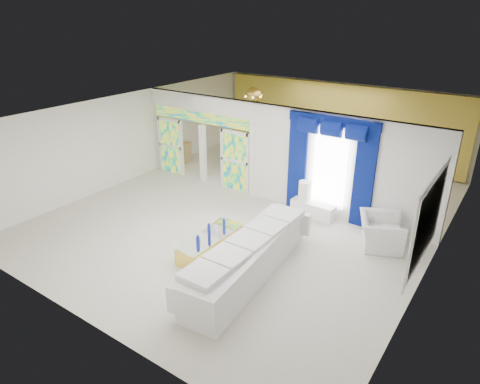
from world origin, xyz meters
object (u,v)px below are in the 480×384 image
Objects in this scene: white_sofa at (249,259)px; grand_piano at (261,151)px; armchair at (380,232)px; console_table at (313,209)px; coffee_table at (211,244)px.

white_sofa is 7.60m from grand_piano.
armchair is at bearing 50.67° from white_sofa.
white_sofa reaches higher than console_table.
coffee_table is 3.46m from console_table.
grand_piano is (-2.48, 6.27, 0.27)m from coffee_table.
grand_piano is at bearing 114.72° from white_sofa.
white_sofa is 3.54m from console_table.
grand_piano reaches higher than white_sofa.
white_sofa reaches higher than coffee_table.
console_table is (1.22, 3.23, -0.00)m from coffee_table.
coffee_table is 4.30m from armchair.
grand_piano is (-3.83, 6.57, 0.08)m from white_sofa.
grand_piano reaches higher than armchair.
coffee_table is at bearing -110.72° from console_table.
coffee_table is at bearing -64.48° from grand_piano.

